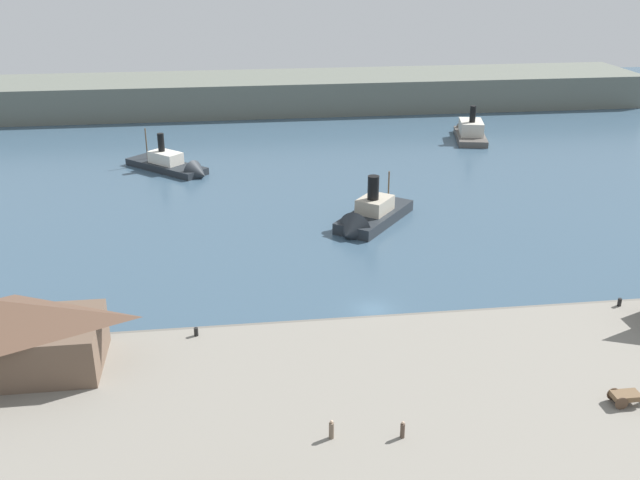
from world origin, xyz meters
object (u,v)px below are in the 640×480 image
object	(u,v)px
pedestrian_walking_east	(403,430)
ferry_departing_north	(470,131)
mooring_post_west	(196,332)
ferry_moored_west	(175,166)
pedestrian_near_west_shed	(331,430)
mooring_post_center_east	(620,302)
horse_cart	(637,394)
ferry_approaching_west	(368,218)

from	to	relation	value
pedestrian_walking_east	ferry_departing_north	size ratio (longest dim) A/B	0.10
mooring_post_west	ferry_moored_west	size ratio (longest dim) A/B	0.05
pedestrian_near_west_shed	mooring_post_center_east	bearing A→B (deg)	28.04
ferry_moored_west	mooring_post_west	bearing A→B (deg)	-85.01
horse_cart	mooring_post_west	size ratio (longest dim) A/B	6.01
horse_cart	pedestrian_walking_east	size ratio (longest dim) A/B	3.46
pedestrian_walking_east	ferry_approaching_west	size ratio (longest dim) A/B	0.09
mooring_post_center_east	horse_cart	bearing A→B (deg)	-114.46
pedestrian_walking_east	mooring_post_center_east	bearing A→B (deg)	33.42
pedestrian_near_west_shed	mooring_post_west	size ratio (longest dim) A/B	1.93
pedestrian_near_west_shed	ferry_approaching_west	world-z (taller)	ferry_approaching_west
pedestrian_near_west_shed	ferry_approaching_west	size ratio (longest dim) A/B	0.10
pedestrian_near_west_shed	ferry_moored_west	distance (m)	83.03
pedestrian_walking_east	mooring_post_center_east	xyz separation A→B (m)	(29.62, 19.55, -0.26)
ferry_moored_west	ferry_approaching_west	xyz separation A→B (m)	(29.77, -31.55, 0.27)
ferry_moored_west	ferry_approaching_west	size ratio (longest dim) A/B	1.01
pedestrian_walking_east	ferry_moored_west	size ratio (longest dim) A/B	0.09
mooring_post_center_east	ferry_departing_north	size ratio (longest dim) A/B	0.06
mooring_post_center_east	ferry_moored_west	size ratio (longest dim) A/B	0.05
pedestrian_near_west_shed	ferry_approaching_west	xyz separation A→B (m)	(12.81, 49.72, -0.67)
pedestrian_walking_east	ferry_approaching_west	bearing A→B (deg)	82.08
pedestrian_near_west_shed	mooring_post_west	xyz separation A→B (m)	(-11.47, 18.34, -0.34)
ferry_approaching_west	mooring_post_center_east	bearing A→B (deg)	-53.77
mooring_post_center_east	ferry_moored_west	distance (m)	81.48
mooring_post_center_east	pedestrian_near_west_shed	bearing A→B (deg)	-151.96
horse_cart	mooring_post_center_east	xyz separation A→B (m)	(7.99, 17.56, -0.48)
ferry_moored_west	ferry_departing_north	size ratio (longest dim) A/B	1.02
mooring_post_west	mooring_post_center_east	distance (m)	46.90
ferry_approaching_west	pedestrian_walking_east	bearing A→B (deg)	-97.92
mooring_post_west	ferry_approaching_west	xyz separation A→B (m)	(24.28, 31.38, -0.32)
mooring_post_center_east	ferry_moored_west	bearing A→B (deg)	130.01
pedestrian_near_west_shed	mooring_post_west	world-z (taller)	pedestrian_near_west_shed
mooring_post_west	pedestrian_near_west_shed	bearing A→B (deg)	-57.97
horse_cart	ferry_moored_west	bearing A→B (deg)	119.04
pedestrian_walking_east	pedestrian_near_west_shed	xyz separation A→B (m)	(-5.80, 0.68, 0.08)
pedestrian_near_west_shed	ferry_moored_west	xyz separation A→B (m)	(-16.97, 81.27, -0.93)
horse_cart	pedestrian_walking_east	bearing A→B (deg)	-174.74
pedestrian_walking_east	pedestrian_near_west_shed	world-z (taller)	pedestrian_near_west_shed
pedestrian_near_west_shed	mooring_post_west	bearing A→B (deg)	122.03
pedestrian_walking_east	ferry_approaching_west	distance (m)	50.90
ferry_approaching_west	ferry_departing_north	size ratio (longest dim) A/B	1.01
mooring_post_center_east	ferry_departing_north	distance (m)	80.37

